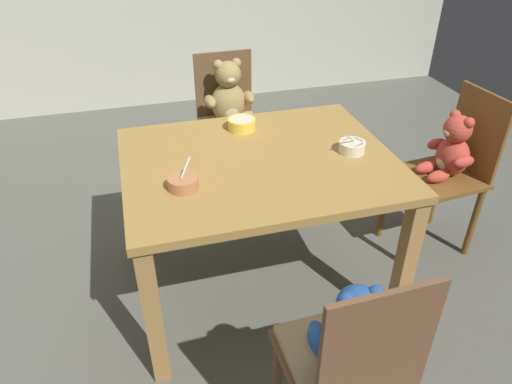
# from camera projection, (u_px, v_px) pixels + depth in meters

# --- Properties ---
(ground_plane) EXTENTS (5.20, 5.20, 0.04)m
(ground_plane) POSITION_uv_depth(u_px,v_px,m) (259.00, 285.00, 2.47)
(ground_plane) COLOR #55564D
(dining_table) EXTENTS (1.17, 0.94, 0.73)m
(dining_table) POSITION_uv_depth(u_px,v_px,m) (259.00, 180.00, 2.11)
(dining_table) COLOR olive
(dining_table) RESTS_ON ground_plane
(teddy_chair_near_right) EXTENTS (0.45, 0.41, 0.88)m
(teddy_chair_near_right) POSITION_uv_depth(u_px,v_px,m) (449.00, 160.00, 2.44)
(teddy_chair_near_right) COLOR brown
(teddy_chair_near_right) RESTS_ON ground_plane
(teddy_chair_far_center) EXTENTS (0.40, 0.40, 0.89)m
(teddy_chair_far_center) POSITION_uv_depth(u_px,v_px,m) (230.00, 110.00, 2.89)
(teddy_chair_far_center) COLOR brown
(teddy_chair_far_center) RESTS_ON ground_plane
(teddy_chair_near_front) EXTENTS (0.37, 0.37, 0.92)m
(teddy_chair_near_front) POSITION_uv_depth(u_px,v_px,m) (349.00, 352.00, 1.44)
(teddy_chair_near_front) COLOR brown
(teddy_chair_near_front) RESTS_ON ground_plane
(porridge_bowl_terracotta_near_left) EXTENTS (0.12, 0.12, 0.11)m
(porridge_bowl_terracotta_near_left) POSITION_uv_depth(u_px,v_px,m) (183.00, 183.00, 1.84)
(porridge_bowl_terracotta_near_left) COLOR #B67047
(porridge_bowl_terracotta_near_left) RESTS_ON dining_table
(porridge_bowl_cream_near_right) EXTENTS (0.12, 0.12, 0.11)m
(porridge_bowl_cream_near_right) POSITION_uv_depth(u_px,v_px,m) (352.00, 147.00, 2.10)
(porridge_bowl_cream_near_right) COLOR beige
(porridge_bowl_cream_near_right) RESTS_ON dining_table
(porridge_bowl_yellow_far_center) EXTENTS (0.14, 0.14, 0.05)m
(porridge_bowl_yellow_far_center) POSITION_uv_depth(u_px,v_px,m) (241.00, 124.00, 2.29)
(porridge_bowl_yellow_far_center) COLOR yellow
(porridge_bowl_yellow_far_center) RESTS_ON dining_table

